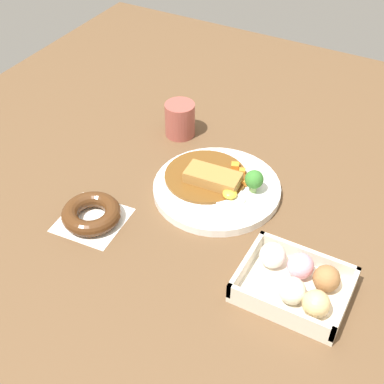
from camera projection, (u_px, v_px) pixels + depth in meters
The scene contains 5 objects.
ground_plane at pixel (223, 213), 1.08m from camera, with size 1.60×1.60×0.00m, color brown.
curry_plate at pixel (217, 186), 1.12m from camera, with size 0.27×0.27×0.07m.
donut_box at pixel (297, 283), 0.92m from camera, with size 0.19×0.15×0.06m.
chocolate_ring_donut at pixel (91, 214), 1.05m from camera, with size 0.14×0.14×0.03m.
coffee_mug at pixel (180, 119), 1.26m from camera, with size 0.07×0.07×0.08m, color #9E4C42.
Camera 1 is at (-0.32, 0.72, 0.74)m, focal length 50.34 mm.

